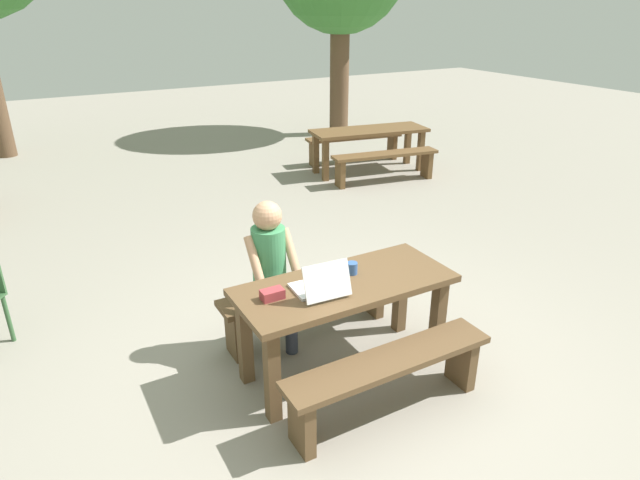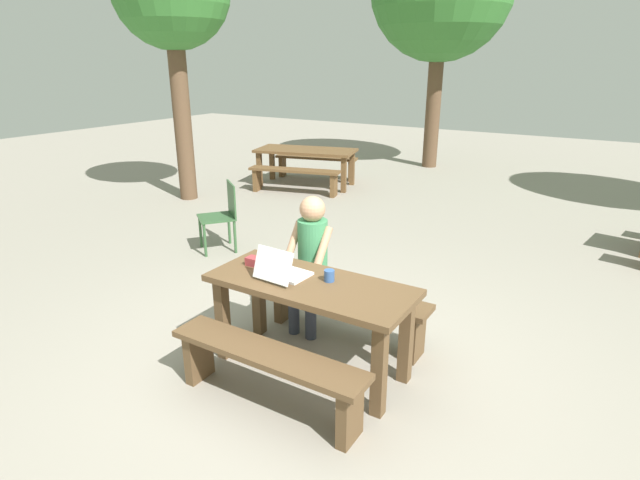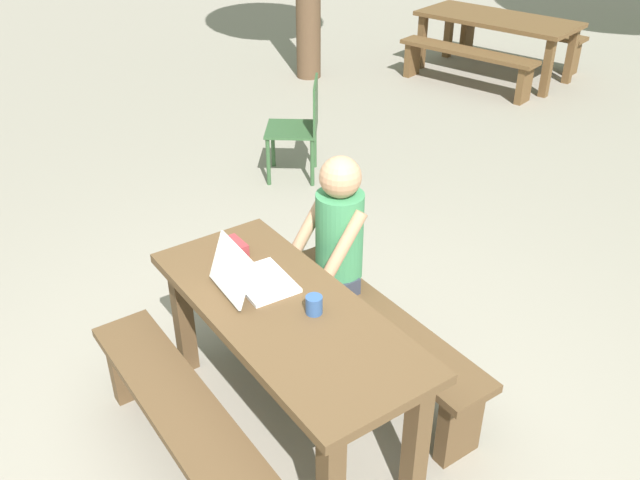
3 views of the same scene
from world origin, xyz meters
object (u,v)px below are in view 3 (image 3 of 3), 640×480
at_px(laptop, 251,277).
at_px(small_pouch, 235,247).
at_px(person_seated, 333,246).
at_px(picnic_table_front, 286,330).
at_px(coffee_mug, 314,305).
at_px(picnic_table_rear, 497,25).
at_px(plastic_chair, 301,126).

bearing_deg(laptop, small_pouch, -11.82).
distance_m(small_pouch, person_seated, 0.54).
xyz_separation_m(picnic_table_front, coffee_mug, (0.11, 0.09, 0.18)).
height_order(person_seated, picnic_table_rear, person_seated).
xyz_separation_m(coffee_mug, picnic_table_rear, (-3.58, 5.17, -0.19)).
relative_size(coffee_mug, picnic_table_rear, 0.04).
distance_m(picnic_table_front, plastic_chair, 2.97).
xyz_separation_m(laptop, coffee_mug, (0.34, 0.14, -0.02)).
relative_size(picnic_table_front, plastic_chair, 1.83).
xyz_separation_m(laptop, person_seated, (-0.11, 0.58, -0.09)).
distance_m(laptop, coffee_mug, 0.37).
distance_m(plastic_chair, picnic_table_rear, 3.71).
height_order(small_pouch, person_seated, person_seated).
height_order(coffee_mug, plastic_chair, plastic_chair).
xyz_separation_m(coffee_mug, person_seated, (-0.45, 0.44, -0.07)).
distance_m(person_seated, picnic_table_rear, 5.67).
xyz_separation_m(picnic_table_front, laptop, (-0.23, -0.05, 0.20)).
distance_m(laptop, plastic_chair, 2.83).
bearing_deg(laptop, plastic_chair, -35.01).
bearing_deg(laptop, person_seated, -75.74).
xyz_separation_m(person_seated, plastic_chair, (-2.09, 1.17, -0.26)).
bearing_deg(coffee_mug, plastic_chair, 147.61).
bearing_deg(person_seated, laptop, -79.27).
height_order(laptop, plastic_chair, laptop).
relative_size(picnic_table_front, coffee_mug, 17.84).
bearing_deg(picnic_table_front, picnic_table_rear, 123.36).
relative_size(picnic_table_front, small_pouch, 10.26).
distance_m(picnic_table_front, laptop, 0.31).
relative_size(laptop, plastic_chair, 0.41).
bearing_deg(small_pouch, plastic_chair, 138.41).
bearing_deg(laptop, coffee_mug, -154.62).
distance_m(coffee_mug, plastic_chair, 3.03).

